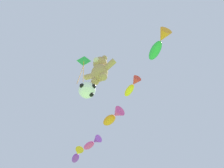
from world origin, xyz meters
TOP-DOWN VIEW (x-y plane):
  - teddy_bear_kite at (1.26, 4.59)m, footprint 1.93×0.85m
  - soccer_ball_kite at (0.67, 4.49)m, footprint 0.89×0.89m
  - fish_kite_emerald at (4.17, 6.01)m, footprint 1.95×1.63m
  - fish_kite_goldfin at (1.59, 7.28)m, footprint 1.53×1.15m
  - fish_kite_tangerine at (-0.69, 8.59)m, footprint 1.75×1.11m
  - fish_kite_magenta at (-3.40, 9.91)m, footprint 1.65×0.85m
  - fish_kite_violet at (-5.63, 10.79)m, footprint 1.74×1.44m
  - diamond_kite at (-0.56, 5.13)m, footprint 0.75×0.58m

SIDE VIEW (x-z plane):
  - soccer_ball_kite at x=0.67m, z-range 10.19..11.01m
  - teddy_bear_kite at x=1.26m, z-range 10.91..12.86m
  - fish_kite_magenta at x=-3.40m, z-range 12.56..13.16m
  - fish_kite_tangerine at x=-0.69m, z-range 12.51..13.26m
  - fish_kite_goldfin at x=1.59m, z-range 12.83..13.33m
  - fish_kite_violet at x=-5.63m, z-range 12.95..13.59m
  - fish_kite_emerald at x=4.17m, z-range 13.34..14.01m
  - diamond_kite at x=-0.56m, z-range 13.14..16.03m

